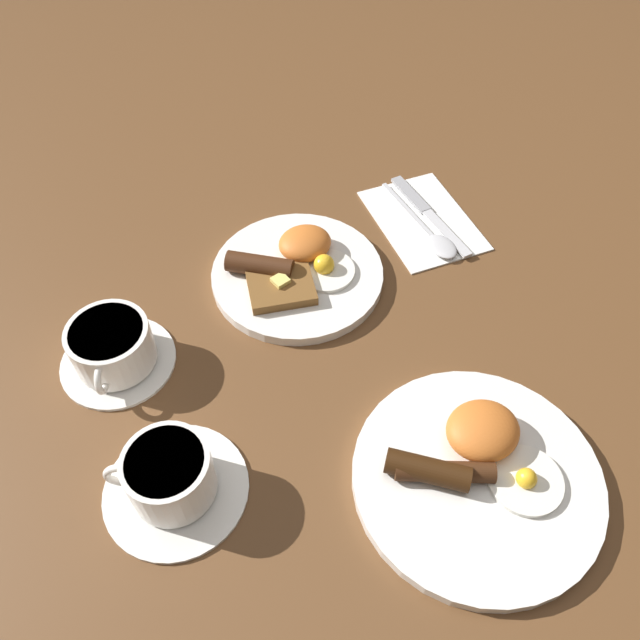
# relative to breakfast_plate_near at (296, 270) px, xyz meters

# --- Properties ---
(ground_plane) EXTENTS (3.00, 3.00, 0.00)m
(ground_plane) POSITION_rel_breakfast_plate_near_xyz_m (-0.00, 0.00, -0.01)
(ground_plane) COLOR brown
(breakfast_plate_near) EXTENTS (0.24, 0.24, 0.05)m
(breakfast_plate_near) POSITION_rel_breakfast_plate_near_xyz_m (0.00, 0.00, 0.00)
(breakfast_plate_near) COLOR white
(breakfast_plate_near) RESTS_ON ground_plane
(breakfast_plate_far) EXTENTS (0.27, 0.27, 0.05)m
(breakfast_plate_far) POSITION_rel_breakfast_plate_near_xyz_m (-0.05, 0.36, -0.00)
(breakfast_plate_far) COLOR white
(breakfast_plate_far) RESTS_ON ground_plane
(teacup_near) EXTENTS (0.14, 0.14, 0.06)m
(teacup_near) POSITION_rel_breakfast_plate_near_xyz_m (0.26, 0.04, 0.02)
(teacup_near) COLOR white
(teacup_near) RESTS_ON ground_plane
(teacup_far) EXTENTS (0.16, 0.16, 0.07)m
(teacup_far) POSITION_rel_breakfast_plate_near_xyz_m (0.25, 0.23, 0.02)
(teacup_far) COLOR white
(teacup_far) RESTS_ON ground_plane
(napkin) EXTENTS (0.15, 0.20, 0.01)m
(napkin) POSITION_rel_breakfast_plate_near_xyz_m (-0.22, -0.02, -0.01)
(napkin) COLOR white
(napkin) RESTS_ON ground_plane
(knife) EXTENTS (0.02, 0.20, 0.01)m
(knife) POSITION_rel_breakfast_plate_near_xyz_m (-0.23, -0.04, -0.01)
(knife) COLOR silver
(knife) RESTS_ON napkin
(spoon) EXTENTS (0.04, 0.19, 0.01)m
(spoon) POSITION_rel_breakfast_plate_near_xyz_m (-0.21, 0.02, -0.01)
(spoon) COLOR silver
(spoon) RESTS_ON napkin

